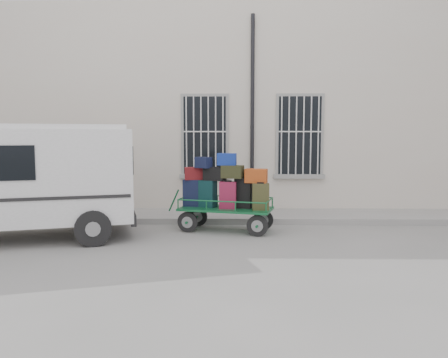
% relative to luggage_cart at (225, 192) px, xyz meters
% --- Properties ---
extents(ground, '(80.00, 80.00, 0.00)m').
position_rel_luggage_cart_xyz_m(ground, '(-0.21, -0.63, -0.92)').
color(ground, slate).
rests_on(ground, ground).
extents(building, '(24.00, 5.15, 6.00)m').
position_rel_luggage_cart_xyz_m(building, '(-0.21, 4.87, 2.08)').
color(building, beige).
rests_on(building, ground).
extents(sidewalk, '(24.00, 1.70, 0.15)m').
position_rel_luggage_cart_xyz_m(sidewalk, '(-0.21, 1.57, -0.84)').
color(sidewalk, gray).
rests_on(sidewalk, ground).
extents(luggage_cart, '(2.56, 1.46, 1.83)m').
position_rel_luggage_cart_xyz_m(luggage_cart, '(0.00, 0.00, 0.00)').
color(luggage_cart, black).
rests_on(luggage_cart, ground).
extents(van, '(5.26, 3.34, 2.47)m').
position_rel_luggage_cart_xyz_m(van, '(-4.46, -0.95, 0.50)').
color(van, silver).
rests_on(van, ground).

